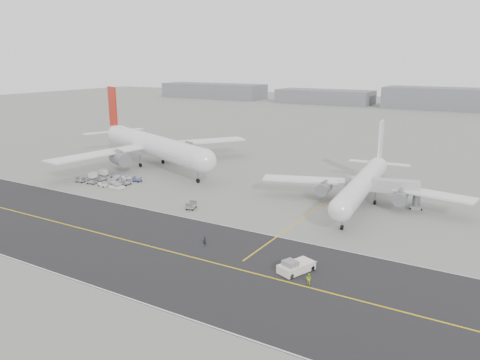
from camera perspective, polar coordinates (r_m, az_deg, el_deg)
The scene contains 11 objects.
ground at distance 106.26m, azimuth -9.61°, elevation -3.43°, with size 700.00×700.00×0.00m, color gray.
taxiway at distance 90.66m, azimuth -14.52°, elevation -6.89°, with size 220.00×59.00×0.03m.
horizon_buildings at distance 340.12m, azimuth 24.69°, elevation 7.78°, with size 520.00×28.00×28.00m, color gray, non-canonical shape.
airliner_a at distance 147.77m, azimuth -10.73°, elevation 4.24°, with size 63.54×62.27×23.05m.
airliner_b at distance 110.95m, azimuth 14.80°, elevation -0.34°, with size 47.90×48.61×16.77m.
pushback_tug at distance 74.85m, azimuth 6.79°, elevation -10.46°, with size 4.80×7.78×2.23m.
jet_bridge at distance 110.10m, azimuth 17.07°, elevation -0.80°, with size 17.28×7.18×6.46m.
gse_cluster at distance 132.03m, azimuth -15.65°, elevation -0.22°, with size 20.47×15.56×1.82m, color gray, non-canonical shape.
stray_dolly at distance 104.91m, azimuth -5.96°, elevation -3.54°, with size 1.70×2.76×1.70m, color silver, non-canonical shape.
ground_crew_a at distance 84.46m, azimuth -4.31°, elevation -7.42°, with size 0.65×0.43×1.78m, color black.
ground_crew_b at distance 71.50m, azimuth 8.39°, elevation -11.82°, with size 0.84×0.65×1.72m, color #B8D418.
Camera 1 is at (66.06, -76.64, 32.45)m, focal length 35.00 mm.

